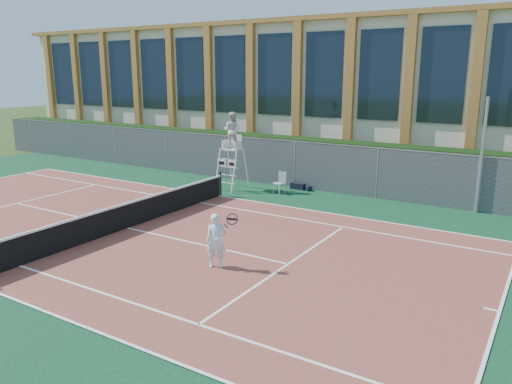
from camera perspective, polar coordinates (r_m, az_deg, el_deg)
The scene contains 13 objects.
ground at distance 18.12m, azimuth -14.48°, elevation -4.10°, with size 120.00×120.00×0.00m, color #233814.
apron at distance 18.79m, azimuth -12.29°, elevation -3.33°, with size 36.00×20.00×0.01m, color #0B311F.
tennis_court at distance 18.12m, azimuth -14.49°, elevation -4.04°, with size 23.77×10.97×0.02m, color brown.
tennis_net at distance 17.97m, azimuth -14.58°, elevation -2.47°, with size 0.10×11.30×1.10m.
fence at distance 24.56m, azimuth 0.27°, elevation 3.58°, with size 40.00×0.06×2.20m, color #595E60, non-canonical shape.
hedge at distance 25.58m, azimuth 1.67°, elevation 3.98°, with size 40.00×1.40×2.20m, color black.
building at distance 32.37m, azimuth 8.94°, elevation 11.27°, with size 45.00×10.60×8.22m.
steel_pole at distance 20.92m, azimuth 24.40°, elevation 3.76°, with size 0.12×0.12×4.47m, color #9EA0A5.
umpire_chair at distance 23.06m, azimuth -2.74°, elevation 6.82°, with size 1.02×1.56×3.64m.
plastic_chair at distance 22.55m, azimuth 2.84°, elevation 1.33°, with size 0.55×0.55×0.98m.
sports_bag_near at distance 23.42m, azimuth 4.80°, elevation 0.68°, with size 0.68×0.27×0.29m, color black.
sports_bag_far at distance 23.29m, azimuth 5.79°, elevation 0.48°, with size 0.54×0.23×0.21m, color black.
tennis_player at distance 13.96m, azimuth -4.56°, elevation -5.56°, with size 0.93×0.73×1.56m.
Camera 1 is at (12.64, -11.82, 5.38)m, focal length 35.00 mm.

